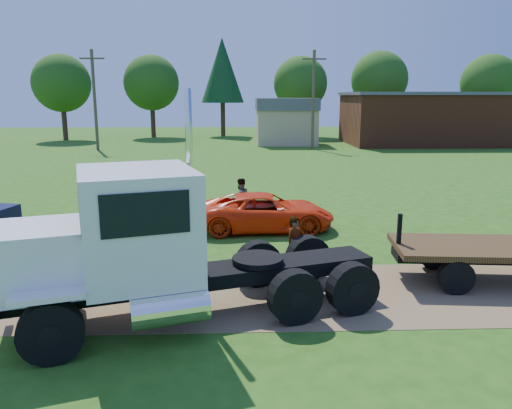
{
  "coord_description": "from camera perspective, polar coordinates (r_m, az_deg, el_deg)",
  "views": [
    {
      "loc": [
        -0.95,
        -11.83,
        4.9
      ],
      "look_at": [
        -0.42,
        3.33,
        1.6
      ],
      "focal_mm": 35.0,
      "sensor_mm": 36.0,
      "label": 1
    }
  ],
  "objects": [
    {
      "name": "ground",
      "position": [
        12.84,
        2.42,
        -10.18
      ],
      "size": [
        140.0,
        140.0,
        0.0
      ],
      "primitive_type": "plane",
      "color": "#275111",
      "rests_on": "ground"
    },
    {
      "name": "dirt_track",
      "position": [
        12.84,
        2.42,
        -10.15
      ],
      "size": [
        120.0,
        4.2,
        0.01
      ],
      "primitive_type": "cube",
      "color": "olive",
      "rests_on": "ground"
    },
    {
      "name": "white_semi_tractor",
      "position": [
        11.02,
        -12.66,
        -4.74
      ],
      "size": [
        8.56,
        4.99,
        5.07
      ],
      "rotation": [
        0.0,
        0.0,
        0.31
      ],
      "color": "black",
      "rests_on": "ground"
    },
    {
      "name": "orange_pickup",
      "position": [
        18.52,
        1.18,
        -0.85
      ],
      "size": [
        5.09,
        2.53,
        1.39
      ],
      "primitive_type": "imported",
      "rotation": [
        0.0,
        0.0,
        1.62
      ],
      "color": "red",
      "rests_on": "ground"
    },
    {
      "name": "spectator_a",
      "position": [
        13.91,
        4.48,
        -4.75
      ],
      "size": [
        0.73,
        0.69,
        1.67
      ],
      "primitive_type": "imported",
      "rotation": [
        0.0,
        0.0,
        0.68
      ],
      "color": "#999999",
      "rests_on": "ground"
    },
    {
      "name": "spectator_b",
      "position": [
        20.09,
        -1.8,
        0.63
      ],
      "size": [
        1.04,
        0.99,
        1.69
      ],
      "primitive_type": "imported",
      "rotation": [
        0.0,
        0.0,
        3.74
      ],
      "color": "#999999",
      "rests_on": "ground"
    },
    {
      "name": "brick_building",
      "position": [
        55.23,
        18.3,
        9.35
      ],
      "size": [
        15.4,
        10.4,
        5.3
      ],
      "color": "brown",
      "rests_on": "ground"
    },
    {
      "name": "tan_shed",
      "position": [
        52.12,
        3.48,
        9.54
      ],
      "size": [
        6.2,
        5.4,
        4.7
      ],
      "color": "tan",
      "rests_on": "ground"
    },
    {
      "name": "utility_poles",
      "position": [
        47.34,
        6.56,
        11.98
      ],
      "size": [
        42.2,
        0.28,
        9.0
      ],
      "color": "brown",
      "rests_on": "ground"
    },
    {
      "name": "tree_row",
      "position": [
        61.62,
        2.68,
        13.95
      ],
      "size": [
        55.94,
        12.87,
        11.85
      ],
      "color": "#331F15",
      "rests_on": "ground"
    }
  ]
}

